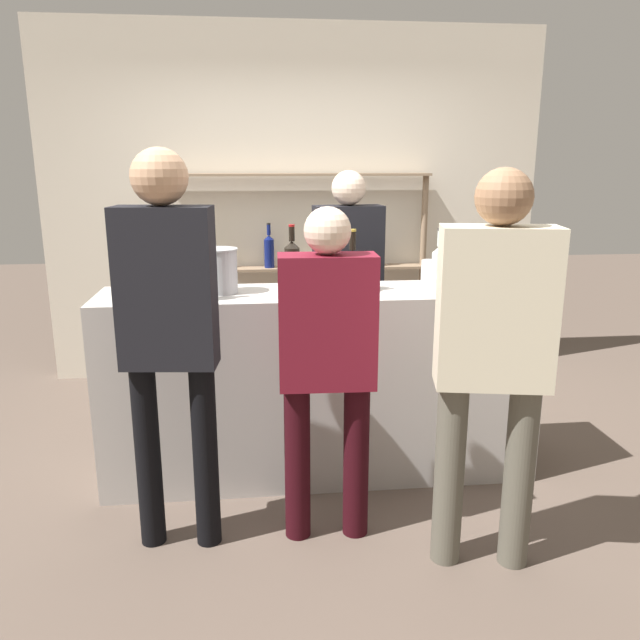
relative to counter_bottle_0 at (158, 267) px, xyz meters
The scene contains 17 objects.
ground_plane 1.49m from the counter_bottle_0, ahead, with size 16.00×16.00×0.00m, color brown.
bar_counter 1.10m from the counter_bottle_0, ahead, with size 2.39×0.53×1.07m, color #B7B2AD.
back_wall 2.00m from the counter_bottle_0, 64.39° to the left, with size 3.99×0.12×2.80m, color beige.
back_shelf 1.83m from the counter_bottle_0, 62.26° to the left, with size 2.13×0.18×1.66m.
counter_bottle_0 is the anchor object (origin of this frame).
counter_bottle_1 0.16m from the counter_bottle_0, 59.79° to the right, with size 0.07×0.07×0.33m.
counter_bottle_2 1.04m from the counter_bottle_0, ahead, with size 0.09×0.09×0.34m.
counter_bottle_3 1.50m from the counter_bottle_0, ahead, with size 0.08×0.08×0.34m.
counter_bottle_4 0.72m from the counter_bottle_0, ahead, with size 0.08×0.08×0.35m.
counter_bottle_5 0.31m from the counter_bottle_0, 44.56° to the right, with size 0.09×0.09×0.36m.
wine_glass 1.15m from the counter_bottle_0, ahead, with size 0.09×0.09×0.17m.
ice_bucket 0.33m from the counter_bottle_0, ahead, with size 0.20×0.20×0.24m.
cork_jar 1.52m from the counter_bottle_0, ahead, with size 0.12×0.12×0.14m.
customer_left 0.71m from the counter_bottle_0, 79.20° to the right, with size 0.43×0.24×1.82m.
customer_center 1.12m from the counter_bottle_0, 40.04° to the right, with size 0.44×0.21×1.57m.
customer_right 1.79m from the counter_bottle_0, 33.34° to the right, with size 0.50×0.29×1.74m.
server_behind_counter 1.34m from the counter_bottle_0, 31.43° to the left, with size 0.46×0.24×1.70m.
Camera 1 is at (-0.36, -3.30, 1.76)m, focal length 35.00 mm.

